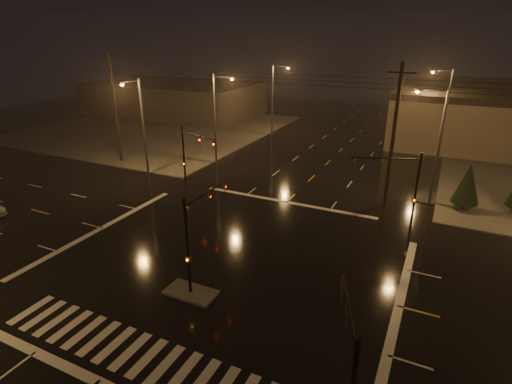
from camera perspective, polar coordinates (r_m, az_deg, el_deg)
ground at (r=26.87m, az=-4.41°, el=-9.75°), size 140.00×140.00×0.00m
sidewalk_nw at (r=66.40m, az=-14.16°, el=8.89°), size 36.00×36.00×0.12m
median_island at (r=24.04m, az=-9.30°, el=-13.98°), size 3.00×1.60×0.15m
crosswalk at (r=21.16m, az=-17.48°, el=-20.85°), size 15.00×2.60×0.01m
stop_bar_near at (r=20.22m, az=-21.61°, el=-23.91°), size 16.00×0.50×0.01m
stop_bar_far at (r=35.73m, az=4.39°, el=-1.43°), size 16.00×0.50×0.01m
commercial_block at (r=78.23m, az=-11.62°, el=13.00°), size 30.00×18.00×5.60m
signal_mast_median at (r=22.80m, az=-8.53°, el=-5.24°), size 0.25×4.59×6.00m
signal_mast_ne at (r=31.62m, az=20.21°, el=1.49°), size 4.84×1.86×6.00m
signal_mast_nw at (r=38.03m, az=-9.43°, el=5.83°), size 4.84×1.86×6.00m
signal_mast_se at (r=14.38m, az=13.02°, el=-24.54°), size 1.55×3.87×6.00m
streetlight_1 at (r=44.90m, az=-5.61°, el=11.06°), size 2.77×0.32×10.00m
streetlight_2 at (r=58.98m, az=2.64°, el=13.65°), size 2.77×0.32×10.00m
streetlight_3 at (r=36.64m, az=24.32°, el=6.85°), size 2.77×0.32×10.00m
streetlight_4 at (r=56.32m, az=25.36°, el=11.27°), size 2.77×0.32×10.00m
streetlight_5 at (r=42.33m, az=-16.14°, el=9.68°), size 0.32×2.77×10.00m
utility_pole_0 at (r=48.35m, az=-19.43°, el=11.11°), size 2.20×0.32×12.00m
utility_pole_1 at (r=34.82m, az=19.01°, el=7.46°), size 2.20×0.32×12.00m
conifer_0 at (r=37.54m, az=28.01°, el=1.07°), size 2.18×2.18×4.11m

